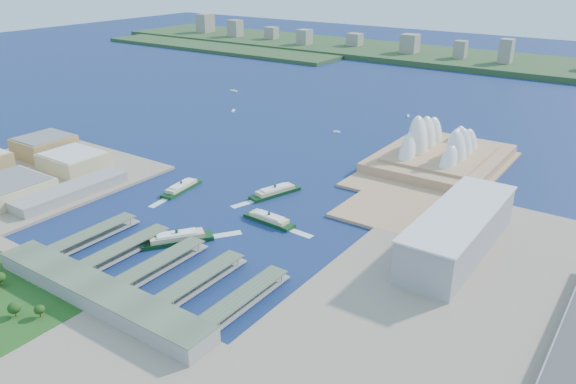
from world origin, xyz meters
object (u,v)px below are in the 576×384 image
Objects in this scene: opera_house at (443,138)px; ferry_d at (269,217)px; ferry_a at (181,186)px; ferry_b at (275,190)px; ferry_c at (177,236)px; toaster_building at (458,232)px.

opera_house is 3.41× the size of ferry_d.
ferry_b is at bearing 20.88° from ferry_a.
ferry_d is (41.45, 76.41, -0.80)m from ferry_c.
ferry_b reaches higher than ferry_a.
toaster_building is at bearing -65.77° from opera_house.
ferry_a reaches higher than ferry_d.
ferry_a is 1.01× the size of ferry_d.
ferry_b is at bearing -57.35° from ferry_c.
ferry_b is 1.07× the size of ferry_d.
ferry_a is (-193.38, -231.13, -26.96)m from opera_house.
opera_house is 302.56m from ferry_a.
toaster_building is 235.11m from ferry_c.
ferry_d is at bearing -166.16° from toaster_building.
opera_house is at bearing 77.61° from ferry_b.
toaster_building is at bearing -1.07° from ferry_a.
ferry_c is 1.16× the size of ferry_d.
ferry_d is at bearing -106.77° from opera_house.
ferry_a is 121.40m from ferry_d.
ferry_a is 116.67m from ferry_c.
ferry_a is at bearing 89.12° from ferry_d.
ferry_b is 132.37m from ferry_c.
toaster_building is 2.94× the size of ferry_d.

